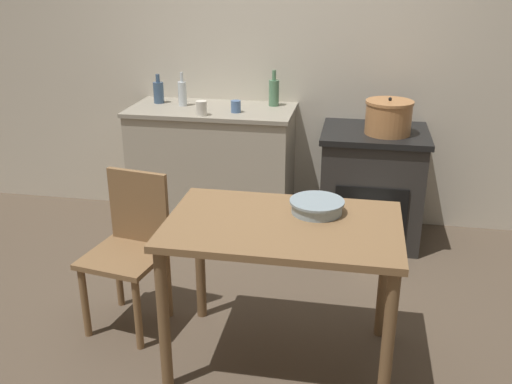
{
  "coord_description": "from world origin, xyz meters",
  "views": [
    {
      "loc": [
        0.59,
        -2.74,
        1.91
      ],
      "look_at": [
        0.0,
        0.47,
        0.61
      ],
      "focal_mm": 40.0,
      "sensor_mm": 36.0,
      "label": 1
    }
  ],
  "objects": [
    {
      "name": "wall_back",
      "position": [
        0.0,
        1.58,
        1.27
      ],
      "size": [
        8.0,
        0.07,
        2.55
      ],
      "color": "beige",
      "rests_on": "ground_plane"
    },
    {
      "name": "counter_cabinet",
      "position": [
        -0.48,
        1.26,
        0.47
      ],
      "size": [
        1.21,
        0.61,
        0.94
      ],
      "color": "#B2A893",
      "rests_on": "ground_plane"
    },
    {
      "name": "bottle_left",
      "position": [
        -0.04,
        1.41,
        1.04
      ],
      "size": [
        0.08,
        0.08,
        0.26
      ],
      "color": "#517F5B",
      "rests_on": "counter_cabinet"
    },
    {
      "name": "bottle_far_left",
      "position": [
        -0.71,
        1.29,
        1.03
      ],
      "size": [
        0.06,
        0.06,
        0.25
      ],
      "color": "silver",
      "rests_on": "counter_cabinet"
    },
    {
      "name": "cup_center",
      "position": [
        -0.49,
        1.02,
        0.99
      ],
      "size": [
        0.08,
        0.08,
        0.1
      ],
      "primitive_type": "cylinder",
      "color": "silver",
      "rests_on": "counter_cabinet"
    },
    {
      "name": "stock_pot",
      "position": [
        0.79,
        1.17,
        0.95
      ],
      "size": [
        0.33,
        0.33,
        0.25
      ],
      "color": "#B77A47",
      "rests_on": "stove"
    },
    {
      "name": "work_table",
      "position": [
        0.27,
        -0.31,
        0.66
      ],
      "size": [
        1.11,
        0.72,
        0.78
      ],
      "color": "olive",
      "rests_on": "ground_plane"
    },
    {
      "name": "ground_plane",
      "position": [
        0.0,
        0.0,
        0.0
      ],
      "size": [
        14.0,
        14.0,
        0.0
      ],
      "primitive_type": "plane",
      "color": "brown"
    },
    {
      "name": "cup_center_left",
      "position": [
        -0.27,
        1.15,
        0.98
      ],
      "size": [
        0.07,
        0.07,
        0.09
      ],
      "primitive_type": "cylinder",
      "color": "#4C6B99",
      "rests_on": "counter_cabinet"
    },
    {
      "name": "bottle_mid_left",
      "position": [
        -0.91,
        1.34,
        1.02
      ],
      "size": [
        0.08,
        0.08,
        0.22
      ],
      "color": "#3D5675",
      "rests_on": "counter_cabinet"
    },
    {
      "name": "chair",
      "position": [
        -0.6,
        -0.1,
        0.47
      ],
      "size": [
        0.46,
        0.46,
        0.87
      ],
      "rotation": [
        0.0,
        0.0,
        -0.17
      ],
      "color": "olive",
      "rests_on": "ground_plane"
    },
    {
      "name": "stove",
      "position": [
        0.72,
        1.24,
        0.42
      ],
      "size": [
        0.74,
        0.65,
        0.83
      ],
      "color": "#2D2B28",
      "rests_on": "ground_plane"
    },
    {
      "name": "mixing_bowl_large",
      "position": [
        0.42,
        -0.17,
        0.82
      ],
      "size": [
        0.27,
        0.27,
        0.06
      ],
      "color": "#93A8B2",
      "rests_on": "work_table"
    },
    {
      "name": "flour_sack",
      "position": [
        0.73,
        0.76,
        0.19
      ],
      "size": [
        0.25,
        0.17,
        0.39
      ],
      "primitive_type": "cube",
      "color": "beige",
      "rests_on": "ground_plane"
    }
  ]
}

